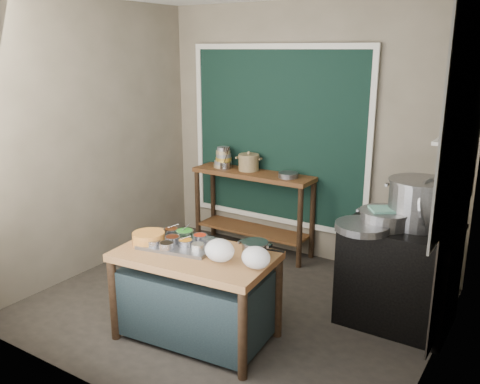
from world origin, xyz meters
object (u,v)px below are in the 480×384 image
Objects in this scene: stove_block at (398,276)px; stock_pot at (418,203)px; utensil_cup at (225,165)px; saucepan at (255,249)px; back_counter at (253,211)px; yellow_basin at (149,238)px; condiment_tray at (180,244)px; steamer at (385,218)px; ceramic_crock at (249,163)px; prep_table at (196,296)px.

stock_pot is (0.09, 0.06, 0.65)m from stove_block.
stock_pot is at bearing -15.10° from utensil_cup.
back_counter is at bearing 111.99° from saucepan.
yellow_basin is at bearing -172.70° from saucepan.
steamer is at bearing 35.89° from condiment_tray.
utensil_cup is at bearing -166.13° from ceramic_crock.
stove_block is 0.55m from steamer.
utensil_cup is at bearing 120.65° from saucepan.
ceramic_crock reaches higher than steamer.
utensil_cup is at bearing 159.64° from steamer.
saucepan is at bearing -133.49° from stock_pot.
utensil_cup is 0.54× the size of ceramic_crock.
stove_block is 1.77× the size of stock_pot.
back_counter is at bearing 161.49° from stock_pot.
yellow_basin reaches higher than prep_table.
stock_pot is at bearing 35.66° from stove_block.
prep_table is 2.14m from ceramic_crock.
prep_table is 0.61m from yellow_basin.
yellow_basin is 1.06× the size of ceramic_crock.
utensil_cup is at bearing 162.84° from stove_block.
prep_table is 0.64m from saucepan.
back_counter is 0.63m from utensil_cup.
prep_table is 2.17m from utensil_cup.
ceramic_crock is at bearing 104.15° from prep_table.
stove_block is 2.43m from utensil_cup.
yellow_basin is at bearing -145.27° from steamer.
prep_table is 9.30× the size of utensil_cup.
yellow_basin is at bearing -145.05° from stock_pot.
yellow_basin is (-1.73, -1.21, 0.38)m from stove_block.
back_counter is at bearing 5.02° from utensil_cup.
ceramic_crock reaches higher than utensil_cup.
condiment_tray is at bearing -75.38° from ceramic_crock.
stove_block is 1.34m from saucepan.
condiment_tray is 2.76× the size of saucepan.
yellow_basin is 1.23× the size of saucepan.
condiment_tray is 1.17× the size of stock_pot.
back_counter is 1.61× the size of stove_block.
saucepan is 0.50× the size of steamer.
stove_block is at bearing 34.91° from yellow_basin.
back_counter reaches higher than saucepan.
stove_block is 0.66m from stock_pot.
stove_block is (1.90, -0.73, -0.05)m from back_counter.
utensil_cup is at bearing 113.10° from condiment_tray.
saucepan is 1.14m from steamer.
yellow_basin is 0.52× the size of stock_pot.
back_counter is 0.57m from ceramic_crock.
stove_block is 2.08× the size of steamer.
steamer is (1.78, -0.82, 0.48)m from back_counter.
stock_pot reaches higher than back_counter.
prep_table is 2.89× the size of steamer.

